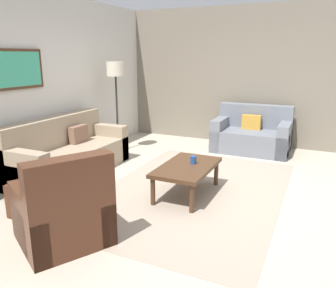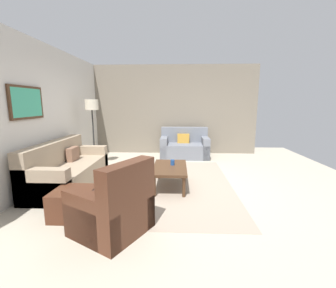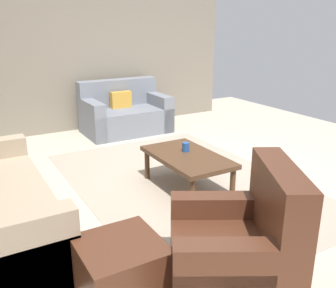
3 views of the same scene
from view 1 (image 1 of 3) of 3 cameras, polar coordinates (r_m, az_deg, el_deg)
ground_plane at (r=4.73m, az=4.25°, el=-7.93°), size 8.00×8.00×0.00m
rear_partition at (r=5.82m, az=-20.57°, el=9.69°), size 6.00×0.12×2.80m
stone_feature_panel at (r=7.27m, az=12.99°, el=11.06°), size 0.12×5.20×2.80m
area_rug at (r=4.73m, az=4.25°, el=-7.88°), size 3.52×2.35×0.01m
couch_main at (r=5.59m, az=-16.95°, el=-1.70°), size 2.10×0.86×0.88m
couch_loveseat at (r=6.82m, az=14.07°, el=1.42°), size 0.89×1.43×0.88m
armchair_leather at (r=3.51m, az=-17.05°, el=-11.45°), size 1.09×1.09×0.95m
ottoman at (r=4.29m, az=-20.59°, el=-8.44°), size 0.56×0.56×0.40m
coffee_table at (r=4.49m, az=3.23°, el=-4.26°), size 1.10×0.64×0.41m
cup at (r=4.54m, az=4.31°, el=-2.68°), size 0.08×0.08×0.11m
lamp_standing at (r=6.46m, az=-8.84°, el=10.93°), size 0.32×0.32×1.71m
framed_artwork at (r=5.39m, az=-23.96°, el=11.51°), size 0.86×0.04×0.57m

